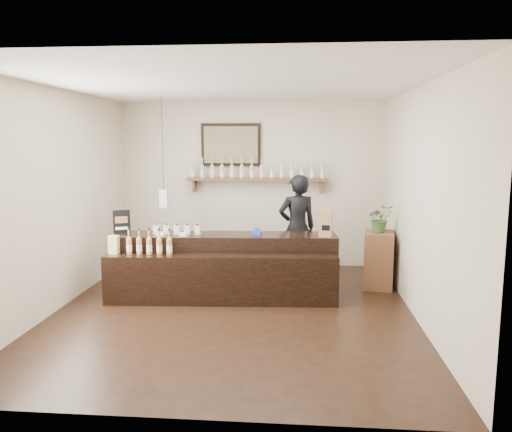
{
  "coord_description": "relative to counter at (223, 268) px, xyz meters",
  "views": [
    {
      "loc": [
        0.8,
        -6.04,
        2.14
      ],
      "look_at": [
        0.23,
        0.7,
        1.12
      ],
      "focal_mm": 35.0,
      "sensor_mm": 36.0,
      "label": 1
    }
  ],
  "objects": [
    {
      "name": "tape_dispenser",
      "position": [
        0.46,
        0.08,
        0.5
      ],
      "size": [
        0.13,
        0.08,
        0.1
      ],
      "color": "#1935B4",
      "rests_on": "counter"
    },
    {
      "name": "room_shell",
      "position": [
        0.21,
        -0.59,
        1.3
      ],
      "size": [
        5.0,
        5.0,
        5.0
      ],
      "color": "beige",
      "rests_on": "ground"
    },
    {
      "name": "counter",
      "position": [
        0.0,
        0.0,
        0.0
      ],
      "size": [
        3.11,
        0.99,
        1.01
      ],
      "color": "black",
      "rests_on": "ground"
    },
    {
      "name": "paper_bag",
      "position": [
        1.39,
        0.04,
        0.64
      ],
      "size": [
        0.19,
        0.16,
        0.38
      ],
      "color": "#A17B4E",
      "rests_on": "counter"
    },
    {
      "name": "potted_plant",
      "position": [
        2.21,
        0.69,
        0.62
      ],
      "size": [
        0.41,
        0.37,
        0.4
      ],
      "primitive_type": "imported",
      "rotation": [
        0.0,
        0.0,
        0.17
      ],
      "color": "#305923",
      "rests_on": "side_cabinet"
    },
    {
      "name": "side_cabinet",
      "position": [
        2.21,
        0.69,
        0.01
      ],
      "size": [
        0.5,
        0.62,
        0.82
      ],
      "color": "brown",
      "rests_on": "ground"
    },
    {
      "name": "shopkeeper",
      "position": [
        1.01,
        0.96,
        0.52
      ],
      "size": [
        0.79,
        0.64,
        1.86
      ],
      "primitive_type": "imported",
      "rotation": [
        0.0,
        0.0,
        3.48
      ],
      "color": "black",
      "rests_on": "ground"
    },
    {
      "name": "promo_sign",
      "position": [
        -1.44,
        0.08,
        0.62
      ],
      "size": [
        0.22,
        0.1,
        0.33
      ],
      "color": "black",
      "rests_on": "counter"
    },
    {
      "name": "ground",
      "position": [
        0.21,
        -0.59,
        -0.41
      ],
      "size": [
        5.0,
        5.0,
        0.0
      ],
      "primitive_type": "plane",
      "color": "black",
      "rests_on": "ground"
    },
    {
      "name": "back_wall_decor",
      "position": [
        0.07,
        1.79,
        1.34
      ],
      "size": [
        2.66,
        0.96,
        1.69
      ],
      "color": "brown",
      "rests_on": "ground"
    }
  ]
}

